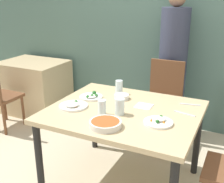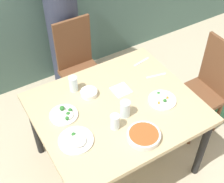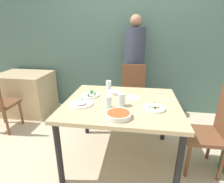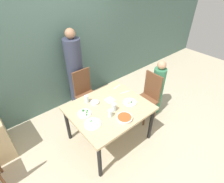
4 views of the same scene
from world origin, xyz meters
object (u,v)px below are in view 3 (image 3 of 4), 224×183
Objects in this scene: person_adult at (134,72)px; glass_water_tall at (109,86)px; plate_rice_adult at (154,107)px; chair_adult_spot at (132,94)px; chair_child_spot at (212,129)px; bowl_curry at (118,115)px.

glass_water_tall is at bearing -109.08° from person_adult.
person_adult is at bearing 100.38° from plate_rice_adult.
chair_adult_spot is 7.26× the size of glass_water_tall.
chair_adult_spot is 0.68m from glass_water_tall.
plate_rice_adult is (-0.63, -0.10, 0.25)m from chair_child_spot.
bowl_curry is 0.40m from plate_rice_adult.
person_adult is 12.76× the size of glass_water_tall.
glass_water_tall is (-0.21, 0.69, 0.04)m from bowl_curry.
chair_child_spot is at bearing -45.97° from chair_adult_spot.
plate_rice_adult is at bearing 34.19° from bowl_curry.
bowl_curry is (-0.09, -1.23, 0.26)m from chair_adult_spot.
glass_water_tall is (-0.30, -0.54, 0.30)m from chair_adult_spot.
chair_child_spot is at bearing 9.03° from plate_rice_adult.
person_adult reaches higher than chair_child_spot.
glass_water_tall is at bearing -119.11° from chair_adult_spot.
chair_adult_spot is 0.44m from person_adult.
glass_water_tall is (-0.54, 0.47, 0.05)m from plate_rice_adult.
person_adult is at bearing -144.64° from chair_child_spot.
bowl_curry is 0.73m from glass_water_tall.
plate_rice_adult reaches higher than bowl_curry.
chair_child_spot is 0.57× the size of person_adult.
chair_adult_spot is 4.42× the size of plate_rice_adult.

